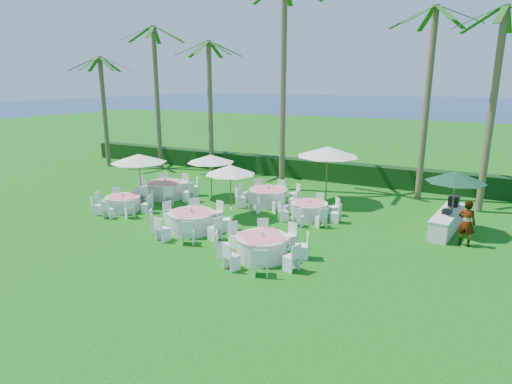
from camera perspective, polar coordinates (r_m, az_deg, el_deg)
ground at (r=18.02m, az=-9.00°, el=-5.41°), size 120.00×120.00×0.00m
hedge at (r=28.07m, az=5.47°, el=3.21°), size 34.00×1.00×1.20m
ocean at (r=116.20m, az=22.51°, el=10.50°), size 260.00×260.00×0.00m
banquet_table_a at (r=21.67m, az=-17.28°, el=-1.41°), size 2.90×2.90×0.89m
banquet_table_b at (r=18.07m, az=-8.60°, el=-3.85°), size 3.35×3.35×1.01m
banquet_table_c at (r=15.25m, az=0.81°, el=-7.27°), size 3.22×3.22×0.99m
banquet_table_d at (r=23.47m, az=-11.91°, el=0.34°), size 3.48×3.48×1.04m
banquet_table_e at (r=21.64m, az=1.63°, el=-0.59°), size 3.34×3.34×1.01m
banquet_table_f at (r=19.71m, az=7.09°, el=-2.40°), size 2.93×2.93×0.90m
umbrella_a at (r=22.62m, az=-15.37°, el=4.34°), size 2.82×2.82×2.51m
umbrella_b at (r=19.30m, az=-3.45°, el=2.98°), size 2.30×2.30×2.45m
umbrella_c at (r=22.81m, az=-6.07°, el=4.44°), size 2.52×2.52×2.33m
umbrella_d at (r=21.96m, az=9.53°, el=5.34°), size 3.16×3.16×2.91m
umbrella_green at (r=19.08m, az=25.11°, el=1.85°), size 2.37×2.37×2.58m
buffet_table at (r=19.64m, az=24.14°, el=-3.48°), size 1.24×3.67×1.28m
staff_person at (r=18.05m, az=26.25°, el=-3.74°), size 0.74×0.58×1.80m
palm_a at (r=31.06m, az=-13.09°, el=12.75°), size 4.40×3.95×9.69m
palm_b at (r=29.20m, az=-6.14°, el=11.91°), size 4.23×4.38×8.66m
palm_c at (r=24.19m, az=3.65°, el=14.54°), size 4.31×4.33×11.24m
palm_d at (r=23.80m, az=21.88°, el=11.64°), size 4.41×4.09×9.68m
palm_e at (r=22.50m, az=29.03°, el=10.26°), size 4.19×4.39×9.30m
palm_f at (r=33.00m, az=-19.61°, el=10.67°), size 4.18×4.39×7.77m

